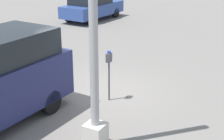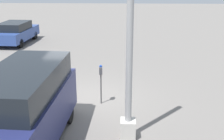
{
  "view_description": "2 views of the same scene",
  "coord_description": "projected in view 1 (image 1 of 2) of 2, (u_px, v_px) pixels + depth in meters",
  "views": [
    {
      "loc": [
        8.1,
        5.08,
        4.18
      ],
      "look_at": [
        0.47,
        0.78,
        1.02
      ],
      "focal_mm": 55.0,
      "sensor_mm": 36.0,
      "label": 1
    },
    {
      "loc": [
        9.73,
        1.34,
        4.49
      ],
      "look_at": [
        0.34,
        0.97,
        1.34
      ],
      "focal_mm": 45.0,
      "sensor_mm": 36.0,
      "label": 2
    }
  ],
  "objects": [
    {
      "name": "ground_plane",
      "position": [
        97.0,
        93.0,
        10.4
      ],
      "size": [
        80.0,
        80.0,
        0.0
      ],
      "primitive_type": "plane",
      "color": "slate"
    },
    {
      "name": "parking_meter_near",
      "position": [
        109.0,
        64.0,
        9.56
      ],
      "size": [
        0.21,
        0.12,
        1.49
      ],
      "rotation": [
        0.0,
        0.0,
        0.06
      ],
      "color": "#4C4C4C",
      "rests_on": "ground"
    },
    {
      "name": "lamp_post",
      "position": [
        94.0,
        53.0,
        6.9
      ],
      "size": [
        0.44,
        0.44,
        6.0
      ],
      "color": "beige",
      "rests_on": "ground"
    },
    {
      "name": "car_distant",
      "position": [
        92.0,
        7.0,
        20.63
      ],
      "size": [
        4.35,
        2.05,
        1.5
      ],
      "rotation": [
        0.0,
        0.0,
        3.08
      ],
      "color": "#2D478C",
      "rests_on": "ground"
    }
  ]
}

